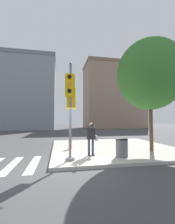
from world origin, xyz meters
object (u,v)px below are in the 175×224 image
object	(u,v)px
street_tree	(150,74)
fire_hydrant	(70,143)
traffic_signal_pole	(71,101)
person_photographer	(91,136)
trash_bin	(122,148)

from	to	relation	value
street_tree	fire_hydrant	size ratio (longest dim) A/B	9.37
street_tree	fire_hydrant	distance (m)	6.38
traffic_signal_pole	fire_hydrant	xyz separation A→B (m)	(0.21, 2.67, -2.27)
person_photographer	street_tree	world-z (taller)	street_tree
street_tree	trash_bin	size ratio (longest dim) A/B	7.69
fire_hydrant	trash_bin	world-z (taller)	trash_bin
street_tree	fire_hydrant	world-z (taller)	street_tree
person_photographer	trash_bin	size ratio (longest dim) A/B	1.90
person_photographer	street_tree	distance (m)	5.12
person_photographer	trash_bin	bearing A→B (deg)	-21.78
person_photographer	trash_bin	distance (m)	1.61
person_photographer	fire_hydrant	size ratio (longest dim) A/B	2.32
traffic_signal_pole	person_photographer	bearing A→B (deg)	33.94
traffic_signal_pole	fire_hydrant	distance (m)	3.51
fire_hydrant	trash_bin	bearing A→B (deg)	-46.87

